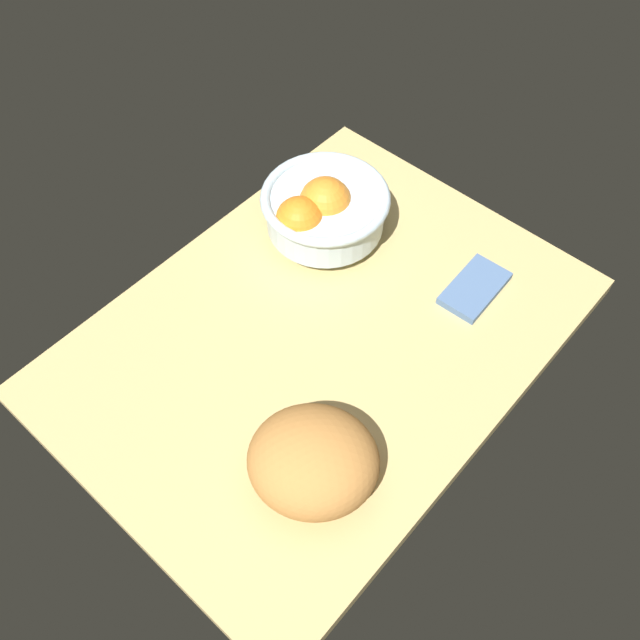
% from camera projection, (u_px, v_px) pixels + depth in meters
% --- Properties ---
extents(ground_plane, '(0.77, 0.56, 0.03)m').
position_uv_depth(ground_plane, '(321.00, 338.00, 1.04)').
color(ground_plane, tan).
extents(fruit_bowl, '(0.21, 0.21, 0.11)m').
position_uv_depth(fruit_bowl, '(323.00, 208.00, 1.09)').
color(fruit_bowl, silver).
rests_on(fruit_bowl, ground).
extents(bread_loaf, '(0.22, 0.22, 0.10)m').
position_uv_depth(bread_loaf, '(313.00, 461.00, 0.86)').
color(bread_loaf, '#C07F3D').
rests_on(bread_loaf, ground).
extents(napkin_folded, '(0.12, 0.07, 0.01)m').
position_uv_depth(napkin_folded, '(475.00, 288.00, 1.07)').
color(napkin_folded, '#4F6D9A').
rests_on(napkin_folded, ground).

